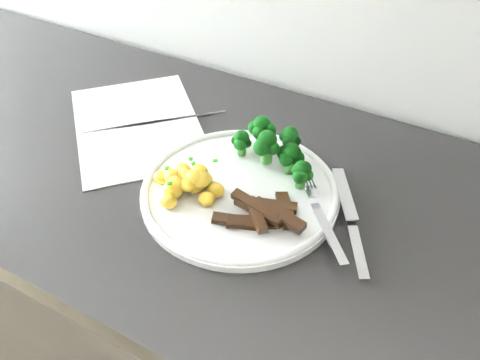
{
  "coord_description": "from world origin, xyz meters",
  "views": [
    {
      "loc": [
        0.35,
        1.17,
        1.43
      ],
      "look_at": [
        0.08,
        1.66,
        0.93
      ],
      "focal_mm": 37.06,
      "sensor_mm": 36.0,
      "label": 1
    }
  ],
  "objects_px": {
    "recipe_paper": "(138,125)",
    "counter": "(205,324)",
    "fork": "(323,218)",
    "potatoes": "(187,181)",
    "plate": "(240,190)",
    "beef_strips": "(263,214)",
    "broccoli": "(276,146)",
    "knife": "(353,232)"
  },
  "relations": [
    {
      "from": "counter",
      "to": "broccoli",
      "type": "xyz_separation_m",
      "value": [
        0.12,
        0.07,
        0.5
      ]
    },
    {
      "from": "potatoes",
      "to": "beef_strips",
      "type": "bearing_deg",
      "value": 1.28
    },
    {
      "from": "counter",
      "to": "fork",
      "type": "bearing_deg",
      "value": -3.23
    },
    {
      "from": "counter",
      "to": "knife",
      "type": "height_order",
      "value": "knife"
    },
    {
      "from": "counter",
      "to": "beef_strips",
      "type": "bearing_deg",
      "value": -17.5
    },
    {
      "from": "plate",
      "to": "beef_strips",
      "type": "height_order",
      "value": "beef_strips"
    },
    {
      "from": "beef_strips",
      "to": "potatoes",
      "type": "bearing_deg",
      "value": -178.72
    },
    {
      "from": "recipe_paper",
      "to": "broccoli",
      "type": "bearing_deg",
      "value": 2.25
    },
    {
      "from": "fork",
      "to": "counter",
      "type": "bearing_deg",
      "value": 176.77
    },
    {
      "from": "recipe_paper",
      "to": "fork",
      "type": "height_order",
      "value": "fork"
    },
    {
      "from": "counter",
      "to": "broccoli",
      "type": "bearing_deg",
      "value": 31.63
    },
    {
      "from": "counter",
      "to": "fork",
      "type": "height_order",
      "value": "fork"
    },
    {
      "from": "fork",
      "to": "knife",
      "type": "distance_m",
      "value": 0.05
    },
    {
      "from": "broccoli",
      "to": "knife",
      "type": "distance_m",
      "value": 0.19
    },
    {
      "from": "plate",
      "to": "broccoli",
      "type": "relative_size",
      "value": 1.98
    },
    {
      "from": "counter",
      "to": "fork",
      "type": "distance_m",
      "value": 0.53
    },
    {
      "from": "potatoes",
      "to": "plate",
      "type": "bearing_deg",
      "value": 31.51
    },
    {
      "from": "plate",
      "to": "beef_strips",
      "type": "relative_size",
      "value": 2.36
    },
    {
      "from": "plate",
      "to": "knife",
      "type": "bearing_deg",
      "value": 0.38
    },
    {
      "from": "recipe_paper",
      "to": "potatoes",
      "type": "bearing_deg",
      "value": -31.15
    },
    {
      "from": "beef_strips",
      "to": "fork",
      "type": "xyz_separation_m",
      "value": [
        0.08,
        0.04,
        -0.0
      ]
    },
    {
      "from": "counter",
      "to": "potatoes",
      "type": "distance_m",
      "value": 0.49
    },
    {
      "from": "plate",
      "to": "knife",
      "type": "distance_m",
      "value": 0.18
    },
    {
      "from": "beef_strips",
      "to": "fork",
      "type": "relative_size",
      "value": 0.81
    },
    {
      "from": "potatoes",
      "to": "fork",
      "type": "bearing_deg",
      "value": 10.67
    },
    {
      "from": "recipe_paper",
      "to": "counter",
      "type": "bearing_deg",
      "value": -20.89
    },
    {
      "from": "potatoes",
      "to": "knife",
      "type": "distance_m",
      "value": 0.26
    },
    {
      "from": "plate",
      "to": "potatoes",
      "type": "distance_m",
      "value": 0.08
    },
    {
      "from": "recipe_paper",
      "to": "plate",
      "type": "relative_size",
      "value": 1.22
    },
    {
      "from": "plate",
      "to": "recipe_paper",
      "type": "bearing_deg",
      "value": 164.58
    },
    {
      "from": "plate",
      "to": "broccoli",
      "type": "bearing_deg",
      "value": 76.38
    },
    {
      "from": "recipe_paper",
      "to": "beef_strips",
      "type": "xyz_separation_m",
      "value": [
        0.31,
        -0.11,
        0.02
      ]
    },
    {
      "from": "recipe_paper",
      "to": "fork",
      "type": "distance_m",
      "value": 0.4
    },
    {
      "from": "broccoli",
      "to": "knife",
      "type": "height_order",
      "value": "broccoli"
    },
    {
      "from": "counter",
      "to": "recipe_paper",
      "type": "distance_m",
      "value": 0.48
    },
    {
      "from": "fork",
      "to": "recipe_paper",
      "type": "bearing_deg",
      "value": 169.35
    },
    {
      "from": "broccoli",
      "to": "fork",
      "type": "height_order",
      "value": "broccoli"
    },
    {
      "from": "beef_strips",
      "to": "broccoli",
      "type": "bearing_deg",
      "value": 108.27
    },
    {
      "from": "counter",
      "to": "plate",
      "type": "relative_size",
      "value": 7.82
    },
    {
      "from": "recipe_paper",
      "to": "plate",
      "type": "bearing_deg",
      "value": -15.42
    },
    {
      "from": "potatoes",
      "to": "knife",
      "type": "relative_size",
      "value": 0.6
    },
    {
      "from": "recipe_paper",
      "to": "potatoes",
      "type": "relative_size",
      "value": 3.24
    }
  ]
}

